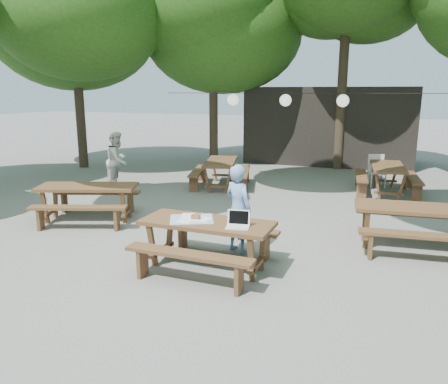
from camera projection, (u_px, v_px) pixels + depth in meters
ground at (209, 249)px, 7.53m from camera, size 80.00×80.00×0.00m
pavilion at (331, 125)px, 16.55m from camera, size 6.00×3.00×2.80m
main_picnic_table at (207, 244)px, 6.66m from camera, size 2.00×1.58×0.75m
picnic_table_nw at (88, 202)px, 9.13m from camera, size 2.34×2.16×0.75m
picnic_table_ne at (415, 227)px, 7.48m from camera, size 2.08×1.79×0.75m
picnic_table_far_w at (221, 173)px, 12.34m from camera, size 2.04×2.26×0.75m
picnic_table_far_e at (387, 179)px, 11.56m from camera, size 1.78×2.08×0.75m
woman at (238, 209)px, 7.27m from camera, size 0.65×0.55×1.49m
second_person at (118, 160)px, 11.94m from camera, size 0.74×0.88×1.61m
plastic_chair at (376, 177)px, 12.42m from camera, size 0.55×0.55×0.90m
laptop at (238, 223)px, 6.29m from camera, size 0.37×0.32×0.24m
tabletop_clutter at (192, 219)px, 6.67m from camera, size 0.83×0.78×0.08m
paper_lanterns at (286, 100)px, 12.49m from camera, size 9.00×0.34×0.38m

